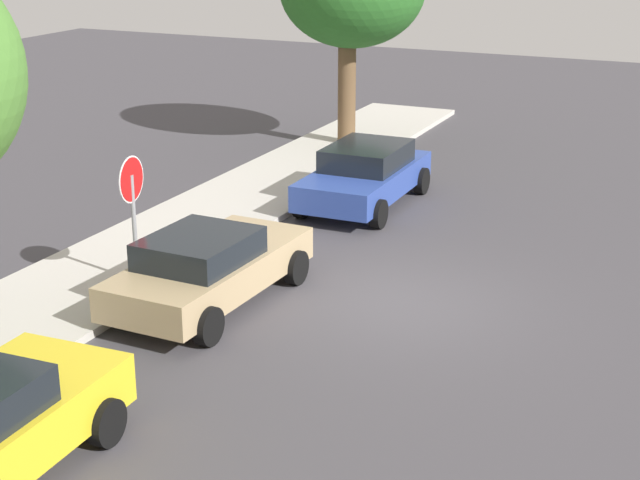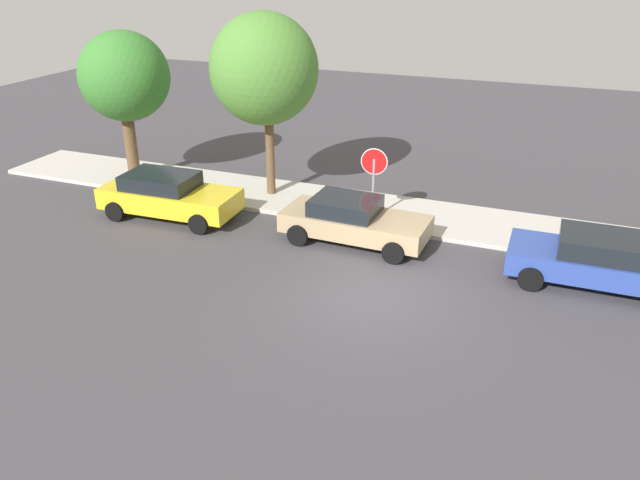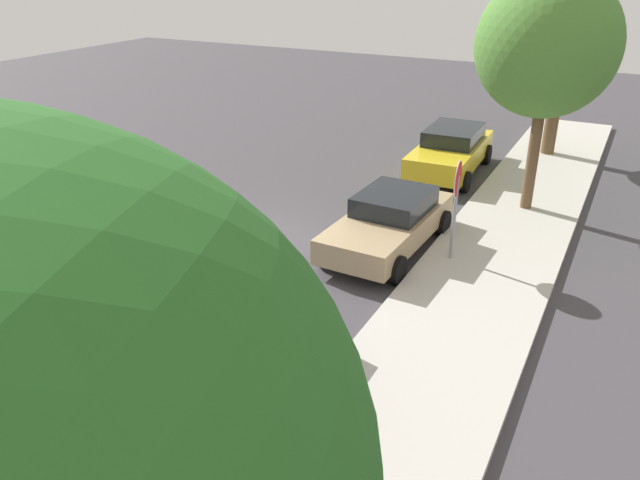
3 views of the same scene
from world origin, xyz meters
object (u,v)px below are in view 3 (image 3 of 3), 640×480
at_px(parked_car_blue, 217,369).
at_px(street_tree_mid_block, 547,45).
at_px(parked_car_yellow, 451,150).
at_px(parked_car_tan, 389,221).
at_px(stop_sign, 456,194).
at_px(street_tree_far, 566,43).

height_order(parked_car_blue, street_tree_mid_block, street_tree_mid_block).
bearing_deg(parked_car_yellow, parked_car_tan, 3.32).
height_order(stop_sign, street_tree_mid_block, street_tree_mid_block).
xyz_separation_m(parked_car_yellow, street_tree_mid_block, (2.24, 2.79, 3.67)).
bearing_deg(stop_sign, parked_car_yellow, -162.98).
distance_m(parked_car_blue, street_tree_far, 16.52).
bearing_deg(street_tree_far, street_tree_mid_block, 2.10).
distance_m(parked_car_tan, parked_car_blue, 6.66).
distance_m(stop_sign, parked_car_blue, 6.84).
bearing_deg(parked_car_yellow, street_tree_far, 140.92).
relative_size(parked_car_tan, street_tree_mid_block, 0.70).
bearing_deg(street_tree_mid_block, parked_car_blue, -13.89).
distance_m(parked_car_yellow, parked_car_blue, 12.85).
bearing_deg(stop_sign, parked_car_tan, -94.33).
height_order(parked_car_blue, street_tree_far, street_tree_far).
xyz_separation_m(parked_car_blue, street_tree_mid_block, (-10.61, 2.62, 3.69)).
distance_m(stop_sign, street_tree_mid_block, 4.97).
xyz_separation_m(stop_sign, parked_car_tan, (-0.12, -1.57, -1.01)).
relative_size(parked_car_tan, street_tree_far, 0.80).
bearing_deg(stop_sign, street_tree_far, 176.06).
xyz_separation_m(parked_car_blue, street_tree_far, (-16.04, 2.43, 3.11)).
relative_size(parked_car_tan, parked_car_yellow, 0.96).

